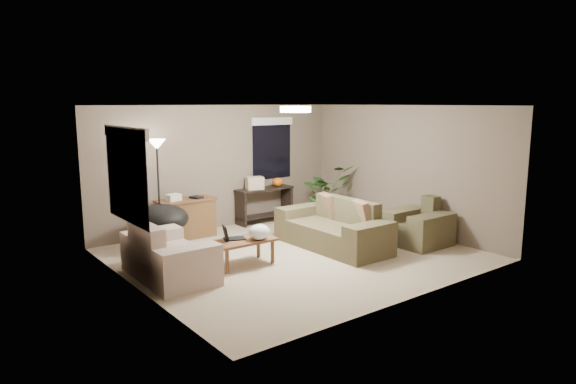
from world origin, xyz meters
TOP-DOWN VIEW (x-y plane):
  - room_shell at (0.00, 0.00)m, footprint 5.50×5.50m
  - main_sofa at (0.83, -0.06)m, footprint 0.95×2.20m
  - throw_pillows at (1.09, -0.06)m, footprint 0.38×1.40m
  - loveseat at (-2.22, 0.21)m, footprint 0.90×1.60m
  - armchair at (2.18, -0.84)m, footprint 0.95×1.00m
  - coffee_table at (-1.01, 0.04)m, footprint 1.00×0.55m
  - laptop at (-1.18, 0.14)m, footprint 0.42×0.34m
  - plastic_bag at (-0.81, -0.11)m, footprint 0.40×0.38m
  - desk at (-0.97, 2.12)m, footprint 1.10×0.50m
  - desk_papers at (-1.13, 2.11)m, footprint 0.71×0.30m
  - console_table at (0.95, 2.27)m, footprint 1.30×0.40m
  - pumpkin at (1.30, 2.27)m, footprint 0.25×0.25m
  - cardboard_box at (0.70, 2.27)m, footprint 0.41×0.35m
  - papasan_chair at (-1.65, 1.65)m, footprint 1.14×1.14m
  - floor_lamp at (-1.54, 2.01)m, footprint 0.32×0.32m
  - ceiling_fixture at (0.00, 0.00)m, footprint 0.50×0.50m
  - houseplant at (2.13, 1.60)m, footprint 1.10×1.22m
  - cat_scratching_post at (2.45, 1.24)m, footprint 0.32×0.32m
  - window_left at (-2.73, 0.30)m, footprint 0.05×1.56m
  - window_back at (1.30, 2.48)m, footprint 1.06×0.05m

SIDE VIEW (x-z plane):
  - cat_scratching_post at x=2.45m, z-range -0.04..0.46m
  - main_sofa at x=0.83m, z-range -0.13..0.72m
  - loveseat at x=-2.22m, z-range -0.13..0.72m
  - armchair at x=2.18m, z-range -0.13..0.72m
  - coffee_table at x=-1.01m, z-range 0.15..0.57m
  - desk at x=-0.97m, z-range 0.00..0.75m
  - console_table at x=0.95m, z-range 0.06..0.81m
  - papasan_chair at x=-1.65m, z-range 0.07..0.86m
  - houseplant at x=2.13m, z-range 0.00..0.95m
  - laptop at x=-1.18m, z-range 0.36..0.60m
  - plastic_bag at x=-0.81m, z-range 0.42..0.66m
  - throw_pillows at x=1.09m, z-range 0.42..0.88m
  - desk_papers at x=-1.13m, z-range 0.74..0.86m
  - pumpkin at x=1.30m, z-range 0.75..0.94m
  - cardboard_box at x=0.70m, z-range 0.75..1.01m
  - room_shell at x=0.00m, z-range -1.50..4.00m
  - floor_lamp at x=-1.54m, z-range 0.64..2.55m
  - window_left at x=-2.73m, z-range 1.12..2.45m
  - window_back at x=1.30m, z-range 1.12..2.45m
  - ceiling_fixture at x=0.00m, z-range 2.39..2.49m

